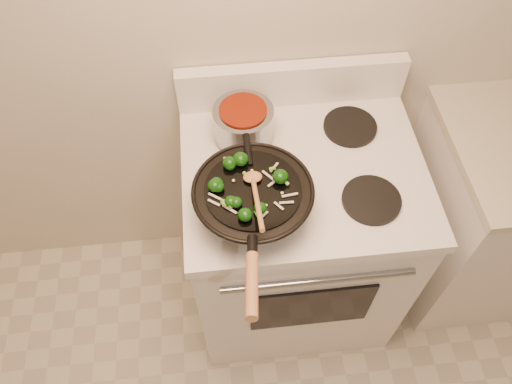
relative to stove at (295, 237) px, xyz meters
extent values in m
cube|color=white|center=(0.00, 0.00, -0.03)|extent=(0.76, 0.64, 0.88)
cube|color=white|center=(0.00, 0.00, 0.43)|extent=(0.78, 0.66, 0.04)
cube|color=white|center=(0.00, 0.30, 0.53)|extent=(0.78, 0.05, 0.16)
cylinder|color=#919499|center=(0.00, -0.33, 0.31)|extent=(0.60, 0.02, 0.02)
cube|color=black|center=(0.00, -0.33, 0.08)|extent=(0.42, 0.01, 0.28)
cylinder|color=black|center=(-0.18, -0.15, 0.46)|extent=(0.18, 0.18, 0.01)
cylinder|color=black|center=(0.18, -0.15, 0.46)|extent=(0.18, 0.18, 0.01)
cylinder|color=black|center=(-0.18, 0.15, 0.46)|extent=(0.18, 0.18, 0.01)
cylinder|color=black|center=(0.18, 0.15, 0.46)|extent=(0.18, 0.18, 0.01)
cube|color=white|center=(0.89, 0.03, -0.03)|extent=(0.74, 0.60, 0.88)
torus|color=black|center=(-0.18, -0.15, 0.56)|extent=(0.35, 0.35, 0.01)
cylinder|color=black|center=(-0.18, -0.15, 0.57)|extent=(0.27, 0.27, 0.01)
cylinder|color=black|center=(-0.20, -0.35, 0.60)|extent=(0.03, 0.06, 0.04)
cylinder|color=#A86F42|center=(-0.21, -0.46, 0.62)|extent=(0.05, 0.19, 0.06)
ellipsoid|color=#0D3908|center=(-0.17, -0.23, 0.58)|extent=(0.04, 0.04, 0.03)
cylinder|color=#4E7D2D|center=(-0.16, -0.23, 0.57)|extent=(0.02, 0.02, 0.01)
ellipsoid|color=#0D3908|center=(-0.10, -0.13, 0.59)|extent=(0.05, 0.05, 0.04)
ellipsoid|color=#0D3908|center=(-0.21, -0.06, 0.59)|extent=(0.05, 0.05, 0.04)
ellipsoid|color=#0D3908|center=(-0.28, -0.13, 0.58)|extent=(0.04, 0.04, 0.03)
cylinder|color=#4E7D2D|center=(-0.27, -0.13, 0.57)|extent=(0.02, 0.02, 0.01)
ellipsoid|color=#0D3908|center=(-0.24, -0.07, 0.58)|extent=(0.03, 0.03, 0.03)
ellipsoid|color=#0D3908|center=(-0.25, -0.20, 0.58)|extent=(0.03, 0.03, 0.03)
ellipsoid|color=#0D3908|center=(-0.24, -0.07, 0.58)|extent=(0.04, 0.04, 0.03)
cylinder|color=#4E7D2D|center=(-0.23, -0.07, 0.57)|extent=(0.02, 0.01, 0.01)
ellipsoid|color=#0D3908|center=(-0.28, -0.14, 0.58)|extent=(0.03, 0.03, 0.03)
ellipsoid|color=#0D3908|center=(-0.21, -0.25, 0.58)|extent=(0.04, 0.04, 0.03)
ellipsoid|color=#0D3908|center=(-0.28, -0.14, 0.58)|extent=(0.04, 0.04, 0.03)
cylinder|color=#4E7D2D|center=(-0.27, -0.14, 0.57)|extent=(0.02, 0.02, 0.01)
ellipsoid|color=#0D3908|center=(-0.23, -0.20, 0.58)|extent=(0.03, 0.03, 0.03)
cube|color=beige|center=(-0.11, -0.09, 0.57)|extent=(0.03, 0.03, 0.00)
cube|color=beige|center=(-0.12, -0.22, 0.57)|extent=(0.03, 0.03, 0.00)
cube|color=beige|center=(-0.16, -0.23, 0.57)|extent=(0.02, 0.03, 0.00)
cube|color=beige|center=(-0.08, -0.19, 0.57)|extent=(0.05, 0.01, 0.00)
cube|color=beige|center=(-0.25, -0.22, 0.57)|extent=(0.04, 0.03, 0.00)
cube|color=beige|center=(-0.24, -0.06, 0.57)|extent=(0.02, 0.05, 0.00)
cube|color=beige|center=(-0.09, -0.21, 0.57)|extent=(0.04, 0.01, 0.00)
cube|color=beige|center=(-0.29, -0.19, 0.57)|extent=(0.03, 0.03, 0.00)
cube|color=beige|center=(-0.12, -0.14, 0.57)|extent=(0.04, 0.03, 0.00)
cube|color=beige|center=(-0.16, -0.25, 0.57)|extent=(0.03, 0.03, 0.00)
cube|color=beige|center=(-0.13, -0.11, 0.57)|extent=(0.03, 0.04, 0.00)
cube|color=beige|center=(-0.29, -0.17, 0.57)|extent=(0.04, 0.03, 0.00)
cylinder|color=#67A033|center=(-0.26, -0.20, 0.58)|extent=(0.02, 0.02, 0.01)
cylinder|color=#67A033|center=(-0.18, -0.24, 0.58)|extent=(0.02, 0.01, 0.02)
cylinder|color=#67A033|center=(-0.12, -0.09, 0.58)|extent=(0.02, 0.01, 0.02)
cylinder|color=#67A033|center=(-0.26, -0.19, 0.58)|extent=(0.02, 0.03, 0.01)
cylinder|color=#67A033|center=(-0.25, -0.21, 0.58)|extent=(0.02, 0.02, 0.01)
cylinder|color=#67A033|center=(-0.09, -0.15, 0.58)|extent=(0.02, 0.02, 0.01)
cylinder|color=#67A033|center=(-0.20, -0.11, 0.58)|extent=(0.02, 0.01, 0.01)
sphere|color=beige|center=(-0.18, -0.09, 0.57)|extent=(0.01, 0.01, 0.01)
sphere|color=beige|center=(-0.10, -0.18, 0.57)|extent=(0.01, 0.01, 0.01)
sphere|color=beige|center=(-0.18, -0.10, 0.57)|extent=(0.01, 0.01, 0.01)
sphere|color=beige|center=(-0.23, -0.12, 0.57)|extent=(0.01, 0.01, 0.01)
ellipsoid|color=#A86F42|center=(-0.18, -0.12, 0.58)|extent=(0.05, 0.04, 0.01)
cylinder|color=#A86F42|center=(-0.18, -0.23, 0.62)|extent=(0.02, 0.22, 0.09)
cylinder|color=#919499|center=(-0.18, 0.15, 0.52)|extent=(0.20, 0.20, 0.11)
cylinder|color=#611404|center=(-0.18, 0.15, 0.57)|extent=(0.15, 0.15, 0.01)
cylinder|color=black|center=(-0.18, -0.01, 0.57)|extent=(0.02, 0.12, 0.02)
camera|label=1|loc=(-0.26, -0.95, 1.70)|focal=35.00mm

